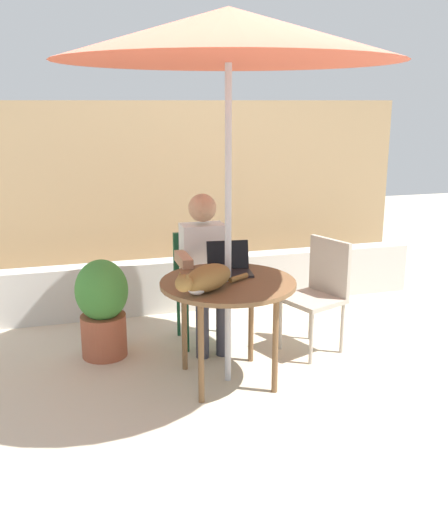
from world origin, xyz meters
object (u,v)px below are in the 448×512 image
patio_umbrella (229,35)px  chair_occupied (200,278)px  potted_plant_near_fence (102,306)px  cat (205,279)px  person_seated (205,263)px  laptop (229,264)px  patio_table (228,291)px  chair_empty (320,286)px

patio_umbrella → chair_occupied: size_ratio=2.79×
potted_plant_near_fence → chair_occupied: bearing=10.2°
cat → chair_occupied: bearing=78.4°
person_seated → cat: size_ratio=2.14×
person_seated → laptop: (0.07, -0.45, 0.11)m
laptop → cat: laptop is taller
patio_table → potted_plant_near_fence: 1.07m
cat → laptop: bearing=54.7°
patio_umbrella → cat: 1.51m
patio_table → chair_occupied: (0.00, 0.81, -0.15)m
patio_table → patio_umbrella: patio_umbrella is taller
patio_umbrella → potted_plant_near_fence: (-0.80, 0.66, -1.90)m
chair_empty → laptop: 0.84m
potted_plant_near_fence → patio_umbrella: bearing=-39.5°
patio_umbrella → laptop: patio_umbrella is taller
chair_occupied → chair_empty: same height
laptop → potted_plant_near_fence: laptop is taller
patio_table → chair_occupied: size_ratio=1.05×
person_seated → cat: 0.86m
person_seated → laptop: person_seated is taller
laptop → cat: (-0.27, -0.38, 0.02)m
patio_table → chair_empty: bearing=21.3°
chair_occupied → patio_umbrella: bearing=-90.0°
patio_umbrella → cat: patio_umbrella is taller
patio_table → chair_empty: chair_empty is taller
person_seated → laptop: 0.47m
chair_empty → laptop: (-0.78, -0.13, 0.28)m
chair_occupied → laptop: (0.07, -0.61, 0.28)m
person_seated → cat: bearing=-103.7°
patio_table → laptop: laptop is taller
patio_table → chair_empty: (0.85, 0.33, -0.15)m
patio_table → cat: size_ratio=1.62×
chair_empty → potted_plant_near_fence: 1.69m
potted_plant_near_fence → patio_table: bearing=-39.5°
patio_table → potted_plant_near_fence: (-0.80, 0.66, -0.26)m
cat → potted_plant_near_fence: bearing=125.7°
patio_table → laptop: 0.25m
patio_table → person_seated: (0.00, 0.65, 0.02)m
person_seated → potted_plant_near_fence: (-0.80, 0.01, -0.28)m
chair_occupied → chair_empty: (0.85, -0.48, 0.00)m
person_seated → laptop: size_ratio=3.75×
cat → potted_plant_near_fence: size_ratio=0.74×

